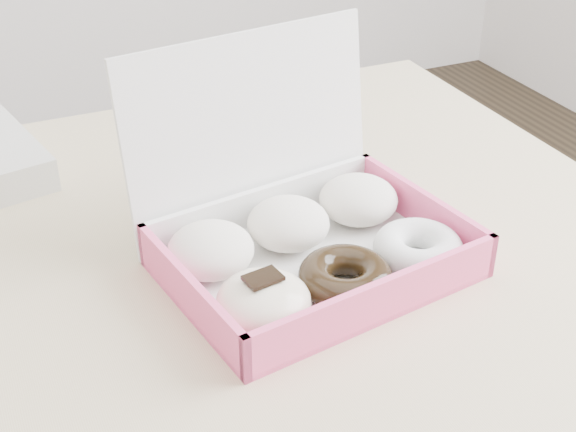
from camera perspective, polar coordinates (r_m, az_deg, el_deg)
name	(u,v)px	position (r m, az deg, el deg)	size (l,w,h in m)	color
table	(131,319)	(0.92, -11.13, -7.17)	(1.20, 0.80, 0.75)	tan
donut_box	(303,236)	(0.83, 1.11, -1.41)	(0.33, 0.30, 0.22)	white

